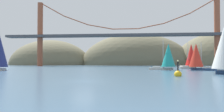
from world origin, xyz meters
The scene contains 9 objects.
ground_plane centered at (0.00, 0.00, 0.00)m, with size 360.00×360.00×0.00m, color #385670.
headland_right centered at (60.00, 135.00, 0.00)m, with size 59.19×44.00×42.70m, color #6B664C.
headland_left centered at (-55.00, 135.00, 0.00)m, with size 57.13×44.00×35.08m, color #6B664C.
headland_center centered at (5.00, 135.00, 0.00)m, with size 74.81×44.00×42.79m, color #6B664C.
suspension_bridge centered at (0.00, 95.00, 16.36)m, with size 126.80×6.00×34.01m.
sailboat_red_spinnaker centered at (23.17, 52.20, 4.09)m, with size 7.51×6.15×8.52m.
sailboat_scarlet_sail centered at (21.07, 36.14, 3.58)m, with size 6.93×5.83×7.10m.
sailboat_teal_sail centered at (14.05, 37.70, 3.66)m, with size 7.39×4.57×8.00m.
channel_buoy centered at (11.95, 10.00, 0.37)m, with size 1.10×1.10×2.64m.
Camera 1 is at (5.94, -25.51, 2.11)m, focal length 37.79 mm.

